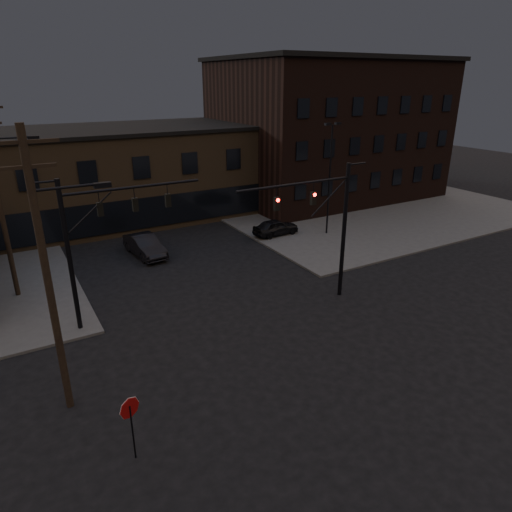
{
  "coord_description": "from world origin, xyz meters",
  "views": [
    {
      "loc": [
        -10.52,
        -14.68,
        12.28
      ],
      "look_at": [
        0.82,
        4.86,
        3.5
      ],
      "focal_mm": 32.0,
      "sensor_mm": 36.0,
      "label": 1
    }
  ],
  "objects_px": {
    "traffic_signal_near": "(329,220)",
    "parked_car_lot_b": "(293,195)",
    "stop_sign": "(130,415)",
    "traffic_signal_far": "(94,235)",
    "parked_car_lot_a": "(276,227)",
    "car_crossing": "(145,246)"
  },
  "relations": [
    {
      "from": "parked_car_lot_a",
      "to": "stop_sign",
      "type": "bearing_deg",
      "value": 133.78
    },
    {
      "from": "parked_car_lot_a",
      "to": "car_crossing",
      "type": "height_order",
      "value": "car_crossing"
    },
    {
      "from": "traffic_signal_far",
      "to": "parked_car_lot_a",
      "type": "xyz_separation_m",
      "value": [
        15.74,
        7.75,
        -4.19
      ]
    },
    {
      "from": "traffic_signal_near",
      "to": "parked_car_lot_b",
      "type": "relative_size",
      "value": 1.99
    },
    {
      "from": "traffic_signal_far",
      "to": "car_crossing",
      "type": "relative_size",
      "value": 1.69
    },
    {
      "from": "traffic_signal_far",
      "to": "parked_car_lot_b",
      "type": "bearing_deg",
      "value": 35.13
    },
    {
      "from": "parked_car_lot_a",
      "to": "car_crossing",
      "type": "relative_size",
      "value": 0.83
    },
    {
      "from": "parked_car_lot_b",
      "to": "car_crossing",
      "type": "distance_m",
      "value": 20.07
    },
    {
      "from": "traffic_signal_near",
      "to": "parked_car_lot_a",
      "type": "distance_m",
      "value": 12.52
    },
    {
      "from": "traffic_signal_near",
      "to": "traffic_signal_far",
      "type": "xyz_separation_m",
      "value": [
        -12.07,
        3.5,
        0.08
      ]
    },
    {
      "from": "traffic_signal_near",
      "to": "car_crossing",
      "type": "relative_size",
      "value": 1.69
    },
    {
      "from": "stop_sign",
      "to": "parked_car_lot_b",
      "type": "height_order",
      "value": "stop_sign"
    },
    {
      "from": "car_crossing",
      "to": "traffic_signal_far",
      "type": "bearing_deg",
      "value": -125.17
    },
    {
      "from": "traffic_signal_far",
      "to": "car_crossing",
      "type": "xyz_separation_m",
      "value": [
        4.99,
        8.88,
        -4.23
      ]
    },
    {
      "from": "traffic_signal_far",
      "to": "stop_sign",
      "type": "relative_size",
      "value": 3.23
    },
    {
      "from": "stop_sign",
      "to": "car_crossing",
      "type": "distance_m",
      "value": 19.91
    },
    {
      "from": "stop_sign",
      "to": "traffic_signal_far",
      "type": "bearing_deg",
      "value": 82.68
    },
    {
      "from": "parked_car_lot_a",
      "to": "car_crossing",
      "type": "distance_m",
      "value": 10.81
    },
    {
      "from": "traffic_signal_near",
      "to": "traffic_signal_far",
      "type": "bearing_deg",
      "value": 163.83
    },
    {
      "from": "parked_car_lot_a",
      "to": "traffic_signal_far",
      "type": "bearing_deg",
      "value": 113.82
    },
    {
      "from": "traffic_signal_far",
      "to": "parked_car_lot_b",
      "type": "relative_size",
      "value": 1.99
    },
    {
      "from": "stop_sign",
      "to": "parked_car_lot_b",
      "type": "bearing_deg",
      "value": 46.93
    }
  ]
}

